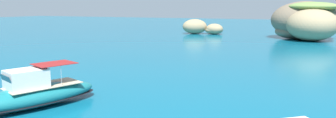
# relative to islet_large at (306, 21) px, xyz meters

# --- Properties ---
(islet_large) EXTENTS (19.72, 22.48, 9.09)m
(islet_large) POSITION_rel_islet_large_xyz_m (0.00, 0.00, 0.00)
(islet_large) COLOR #756651
(islet_large) RESTS_ON ground
(islet_small) EXTENTS (13.25, 8.97, 4.21)m
(islet_small) POSITION_rel_islet_large_xyz_m (-27.32, 3.88, -2.52)
(islet_small) COLOR #9E8966
(islet_small) RESTS_ON ground
(motorboat_teal) EXTENTS (6.56, 10.78, 3.24)m
(motorboat_teal) POSITION_rel_islet_large_xyz_m (-17.70, -66.55, -3.27)
(motorboat_teal) COLOR #19727A
(motorboat_teal) RESTS_ON ground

